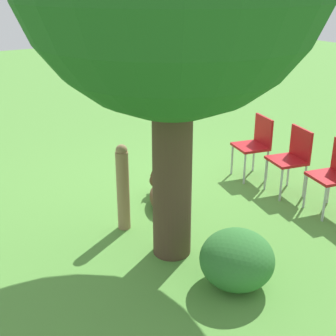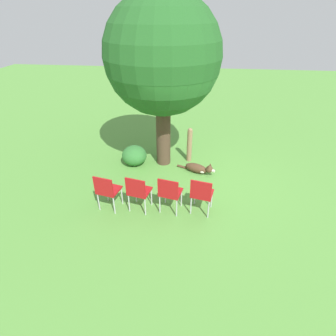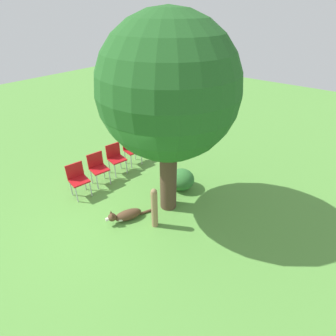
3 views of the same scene
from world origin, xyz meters
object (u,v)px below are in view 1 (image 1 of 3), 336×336
at_px(fence_post, 123,187).
at_px(red_chair_2, 335,171).
at_px(red_chair_1, 292,155).
at_px(dog, 159,195).
at_px(red_chair_0, 256,142).

height_order(fence_post, red_chair_2, fence_post).
distance_m(fence_post, red_chair_1, 2.35).
bearing_deg(red_chair_2, red_chair_1, -74.73).
bearing_deg(dog, red_chair_0, -63.77).
distance_m(red_chair_0, red_chair_1, 0.67).
relative_size(fence_post, red_chair_1, 1.15).
relative_size(dog, fence_post, 1.01).
relative_size(dog, red_chair_1, 1.16).
distance_m(fence_post, red_chair_0, 2.32).
xyz_separation_m(dog, red_chair_2, (-1.71, 1.28, 0.40)).
relative_size(red_chair_0, red_chair_1, 1.00).
bearing_deg(red_chair_0, dog, 14.47).
distance_m(dog, red_chair_2, 2.17).
height_order(red_chair_0, red_chair_1, same).
xyz_separation_m(dog, fence_post, (0.65, 0.29, 0.39)).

